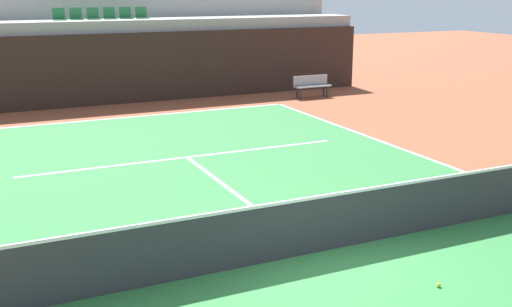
% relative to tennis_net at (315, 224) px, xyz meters
% --- Properties ---
extents(ground_plane, '(80.00, 80.00, 0.00)m').
position_rel_tennis_net_xyz_m(ground_plane, '(0.00, 0.00, -0.51)').
color(ground_plane, brown).
extents(court_surface, '(11.00, 24.00, 0.01)m').
position_rel_tennis_net_xyz_m(court_surface, '(0.00, 0.00, -0.50)').
color(court_surface, '#2D7238').
rests_on(court_surface, ground_plane).
extents(baseline_far, '(11.00, 0.10, 0.00)m').
position_rel_tennis_net_xyz_m(baseline_far, '(0.00, 11.95, -0.50)').
color(baseline_far, white).
rests_on(baseline_far, court_surface).
extents(service_line_far, '(8.26, 0.10, 0.00)m').
position_rel_tennis_net_xyz_m(service_line_far, '(0.00, 6.40, -0.50)').
color(service_line_far, white).
rests_on(service_line_far, court_surface).
extents(centre_service_line, '(0.10, 6.40, 0.00)m').
position_rel_tennis_net_xyz_m(centre_service_line, '(0.00, 3.20, -0.50)').
color(centre_service_line, white).
rests_on(centre_service_line, court_surface).
extents(back_wall, '(20.56, 0.30, 2.55)m').
position_rel_tennis_net_xyz_m(back_wall, '(0.00, 14.65, 0.77)').
color(back_wall, black).
rests_on(back_wall, ground_plane).
extents(stands_tier_lower, '(20.56, 2.40, 2.99)m').
position_rel_tennis_net_xyz_m(stands_tier_lower, '(0.00, 16.00, 0.99)').
color(stands_tier_lower, '#9E9E99').
rests_on(stands_tier_lower, ground_plane).
extents(stands_tier_upper, '(20.56, 2.40, 3.96)m').
position_rel_tennis_net_xyz_m(stands_tier_upper, '(0.00, 18.40, 1.47)').
color(stands_tier_upper, '#9E9E99').
rests_on(stands_tier_upper, ground_plane).
extents(seating_row_lower, '(3.53, 0.44, 0.44)m').
position_rel_tennis_net_xyz_m(seating_row_lower, '(0.00, 16.10, 2.61)').
color(seating_row_lower, '#1E6633').
rests_on(seating_row_lower, stands_tier_lower).
extents(tennis_net, '(11.08, 0.08, 1.07)m').
position_rel_tennis_net_xyz_m(tennis_net, '(0.00, 0.00, 0.00)').
color(tennis_net, black).
rests_on(tennis_net, court_surface).
extents(player_bench, '(1.50, 0.40, 0.85)m').
position_rel_tennis_net_xyz_m(player_bench, '(7.27, 12.78, -0.00)').
color(player_bench, '#99999E').
rests_on(player_bench, ground_plane).
extents(tennis_ball_0, '(0.07, 0.07, 0.07)m').
position_rel_tennis_net_xyz_m(tennis_ball_0, '(1.02, -1.78, -0.47)').
color(tennis_ball_0, '#CCE033').
rests_on(tennis_ball_0, court_surface).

